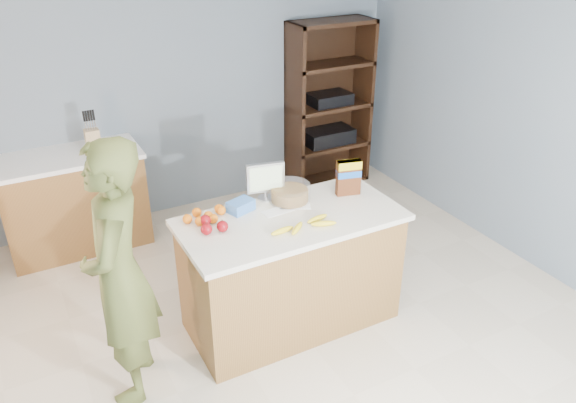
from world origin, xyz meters
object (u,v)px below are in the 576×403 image
cereal_box (349,175)px  tv (265,179)px  counter_peninsula (291,275)px  shelving_unit (327,108)px  person (119,275)px

cereal_box → tv: bearing=159.0°
counter_peninsula → shelving_unit: (1.55, 2.05, 0.45)m
shelving_unit → tv: shelving_unit is taller
cereal_box → counter_peninsula: bearing=-167.9°
person → cereal_box: (1.75, 0.20, 0.19)m
counter_peninsula → cereal_box: bearing=12.1°
shelving_unit → person: 3.49m
shelving_unit → tv: bearing=-132.7°
counter_peninsula → person: (-1.21, -0.09, 0.45)m
counter_peninsula → person: bearing=-176.0°
counter_peninsula → shelving_unit: shelving_unit is taller
tv → shelving_unit: bearing=47.3°
shelving_unit → tv: 2.34m
shelving_unit → cereal_box: bearing=-117.6°
shelving_unit → person: shelving_unit is taller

